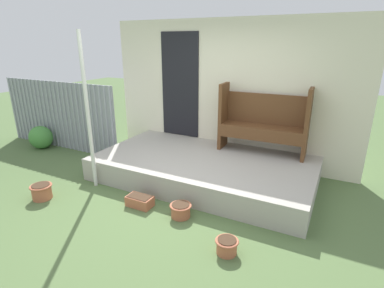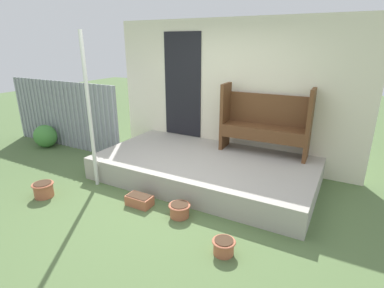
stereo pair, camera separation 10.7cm
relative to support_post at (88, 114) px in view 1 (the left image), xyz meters
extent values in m
plane|color=#516B3D|center=(1.37, 0.06, -1.18)|extent=(24.00, 24.00, 0.00)
cube|color=#A8A399|center=(1.44, 1.03, -0.99)|extent=(3.54, 1.93, 0.37)
cube|color=beige|center=(1.44, 2.02, 0.12)|extent=(4.74, 0.06, 2.60)
cube|color=black|center=(0.47, 1.98, 0.20)|extent=(0.80, 0.02, 2.00)
cube|color=gray|center=(-2.01, 1.08, -0.47)|extent=(3.09, 0.02, 1.43)
cylinder|color=#979CA5|center=(-3.49, 1.06, -0.47)|extent=(0.04, 0.04, 1.43)
cylinder|color=#979CA5|center=(-3.36, 1.06, -0.47)|extent=(0.04, 0.04, 1.43)
cylinder|color=#979CA5|center=(-3.24, 1.06, -0.47)|extent=(0.04, 0.04, 1.43)
cylinder|color=#979CA5|center=(-3.12, 1.06, -0.47)|extent=(0.04, 0.04, 1.43)
cylinder|color=#979CA5|center=(-2.99, 1.06, -0.47)|extent=(0.04, 0.04, 1.43)
cylinder|color=#979CA5|center=(-2.87, 1.06, -0.47)|extent=(0.04, 0.04, 1.43)
cylinder|color=#979CA5|center=(-2.75, 1.06, -0.47)|extent=(0.04, 0.04, 1.43)
cylinder|color=#979CA5|center=(-2.62, 1.06, -0.47)|extent=(0.04, 0.04, 1.43)
cylinder|color=#979CA5|center=(-2.50, 1.06, -0.47)|extent=(0.04, 0.04, 1.43)
cylinder|color=#979CA5|center=(-2.38, 1.06, -0.47)|extent=(0.04, 0.04, 1.43)
cylinder|color=#979CA5|center=(-2.25, 1.06, -0.47)|extent=(0.04, 0.04, 1.43)
cylinder|color=#979CA5|center=(-2.13, 1.06, -0.47)|extent=(0.04, 0.04, 1.43)
cylinder|color=#979CA5|center=(-2.01, 1.06, -0.47)|extent=(0.04, 0.04, 1.43)
cylinder|color=#979CA5|center=(-1.88, 1.06, -0.47)|extent=(0.04, 0.04, 1.43)
cylinder|color=#979CA5|center=(-1.76, 1.06, -0.47)|extent=(0.04, 0.04, 1.43)
cylinder|color=#979CA5|center=(-1.63, 1.06, -0.47)|extent=(0.04, 0.04, 1.43)
cylinder|color=#979CA5|center=(-1.51, 1.06, -0.47)|extent=(0.04, 0.04, 1.43)
cylinder|color=#979CA5|center=(-1.39, 1.06, -0.47)|extent=(0.04, 0.04, 1.43)
cylinder|color=#979CA5|center=(-1.26, 1.06, -0.47)|extent=(0.04, 0.04, 1.43)
cylinder|color=#979CA5|center=(-1.14, 1.06, -0.47)|extent=(0.04, 0.04, 1.43)
cylinder|color=#979CA5|center=(-1.02, 1.06, -0.47)|extent=(0.04, 0.04, 1.43)
cylinder|color=#979CA5|center=(-0.89, 1.06, -0.47)|extent=(0.04, 0.04, 1.43)
cylinder|color=#979CA5|center=(-0.77, 1.06, -0.47)|extent=(0.04, 0.04, 1.43)
cylinder|color=#979CA5|center=(-0.65, 1.06, -0.47)|extent=(0.04, 0.04, 1.43)
cylinder|color=#979CA5|center=(-0.52, 1.06, -0.47)|extent=(0.04, 0.04, 1.43)
cylinder|color=silver|center=(0.00, 0.00, 0.00)|extent=(0.06, 0.06, 2.36)
cube|color=brown|center=(1.50, 1.70, -0.23)|extent=(0.07, 0.40, 1.15)
cube|color=brown|center=(2.91, 1.75, -0.23)|extent=(0.07, 0.40, 1.15)
cube|color=brown|center=(2.20, 1.73, -0.35)|extent=(1.36, 0.44, 0.04)
cube|color=brown|center=(2.21, 1.54, -0.46)|extent=(1.35, 0.07, 0.17)
cube|color=brown|center=(2.20, 1.91, -0.08)|extent=(1.35, 0.08, 0.52)
cylinder|color=#B26042|center=(-0.39, -0.68, -1.07)|extent=(0.27, 0.27, 0.22)
torus|color=#B26042|center=(-0.39, -0.68, -0.98)|extent=(0.31, 0.31, 0.02)
cylinder|color=#422D1E|center=(-0.39, -0.68, -0.96)|extent=(0.25, 0.25, 0.01)
cylinder|color=#B26042|center=(1.67, -0.17, -1.09)|extent=(0.25, 0.25, 0.17)
torus|color=#B26042|center=(1.67, -0.17, -1.02)|extent=(0.29, 0.29, 0.02)
cylinder|color=#422D1E|center=(1.67, -0.17, -1.00)|extent=(0.23, 0.23, 0.01)
cylinder|color=#B26042|center=(2.47, -0.58, -1.10)|extent=(0.22, 0.22, 0.17)
torus|color=#B26042|center=(2.47, -0.58, -1.03)|extent=(0.26, 0.26, 0.02)
cylinder|color=#422D1E|center=(2.47, -0.58, -1.01)|extent=(0.21, 0.21, 0.01)
cube|color=#B26042|center=(1.02, -0.20, -1.11)|extent=(0.37, 0.21, 0.15)
cube|color=#422D1E|center=(1.02, -0.20, -1.03)|extent=(0.32, 0.18, 0.01)
ellipsoid|color=#478C3D|center=(-2.34, 0.81, -0.93)|extent=(0.51, 0.46, 0.49)
camera|label=1|loc=(3.37, -3.17, 1.01)|focal=28.00mm
camera|label=2|loc=(3.46, -3.12, 1.01)|focal=28.00mm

